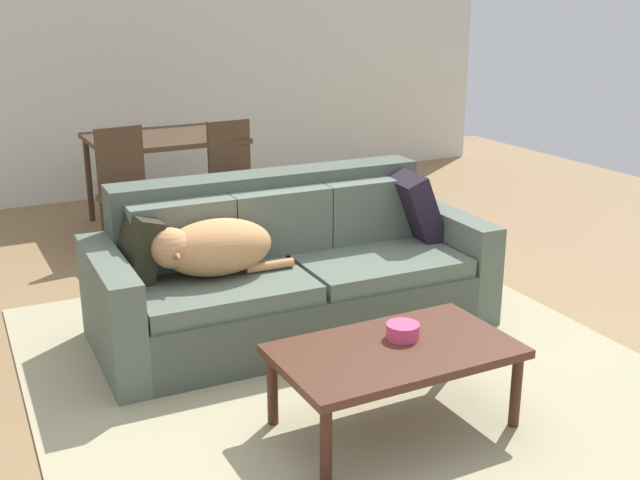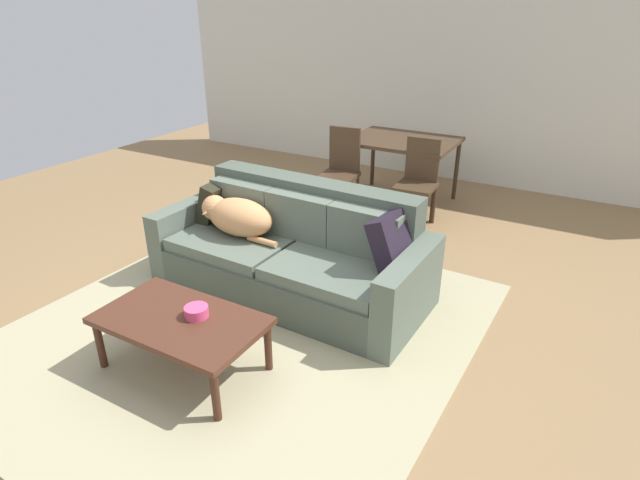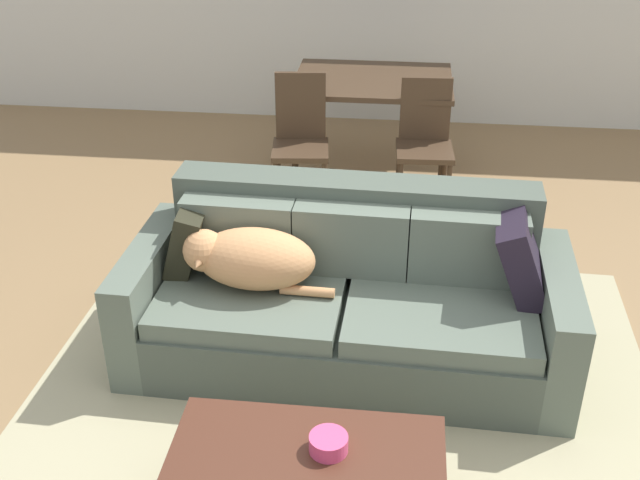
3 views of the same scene
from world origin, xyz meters
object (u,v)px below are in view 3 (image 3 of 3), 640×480
Objects in this scene: throw_pillow_by_left_arm at (188,237)px; dining_table at (373,87)px; bowl_on_coffee_table at (329,443)px; dining_chair_near_right at (425,138)px; dog_on_left_cushion at (249,258)px; throw_pillow_by_right_arm at (522,256)px; couch at (348,298)px; coffee_table at (305,469)px; dining_chair_near_left at (301,136)px.

dining_table is (0.85, 2.32, 0.09)m from throw_pillow_by_left_arm.
bowl_on_coffee_table is 3.05m from dining_chair_near_right.
dog_on_left_cushion is 1.37m from throw_pillow_by_right_arm.
bowl_on_coffee_table is (0.52, -1.09, -0.16)m from dog_on_left_cushion.
couch is 2.94× the size of dog_on_left_cushion.
dog_on_left_cushion is at bearing -101.11° from dining_table.
throw_pillow_by_left_arm is 1.57m from coffee_table.
throw_pillow_by_left_arm reaches higher than dining_table.
coffee_table is (-0.93, -1.27, -0.27)m from throw_pillow_by_right_arm.
throw_pillow_by_left_arm reaches higher than coffee_table.
dog_on_left_cushion is 1.26m from coffee_table.
couch is at bearing -80.80° from dining_chair_near_left.
throw_pillow_by_right_arm is at bearing -58.56° from dining_chair_near_left.
throw_pillow_by_left_arm is 2.48m from dining_table.
coffee_table is 0.13m from bowl_on_coffee_table.
bowl_on_coffee_table is at bearing -86.45° from dining_chair_near_left.
couch is 1.19m from bowl_on_coffee_table.
throw_pillow_by_right_arm is at bearing 6.60° from dog_on_left_cushion.
dining_chair_near_left is 0.89m from dining_chair_near_right.
throw_pillow_by_left_arm is at bearing -108.50° from dining_chair_near_left.
throw_pillow_by_right_arm is (1.72, -0.05, 0.03)m from throw_pillow_by_left_arm.
dining_chair_near_right is at bearing 81.54° from coffee_table.
dining_chair_near_right is (0.40, 1.85, 0.18)m from couch.
dining_chair_near_left is (-0.49, 1.78, 0.19)m from couch.
bowl_on_coffee_table is at bearing -55.11° from throw_pillow_by_left_arm.
throw_pillow_by_left_arm is at bearing 120.96° from coffee_table.
couch reaches higher than bowl_on_coffee_table.
coffee_table is 3.14m from dining_chair_near_right.
dining_table is (-0.03, 3.58, 0.26)m from bowl_on_coffee_table.
couch is 0.90m from throw_pillow_by_left_arm.
bowl_on_coffee_table is 3.59m from dining_table.
bowl_on_coffee_table is at bearing 39.17° from coffee_table.
dining_chair_near_right is at bearing 82.88° from bowl_on_coffee_table.
dog_on_left_cushion is 5.08× the size of bowl_on_coffee_table.
throw_pillow_by_right_arm is (0.86, 0.02, 0.30)m from couch.
dog_on_left_cushion is 2.54m from dining_table.
dining_chair_near_left is at bearing 127.61° from throw_pillow_by_right_arm.
dining_table is at bearing 123.58° from dining_chair_near_right.
throw_pillow_by_left_arm is 1.55m from bowl_on_coffee_table.
throw_pillow_by_left_arm is at bearing 124.89° from bowl_on_coffee_table.
coffee_table is at bearing -67.56° from dog_on_left_cushion.
bowl_on_coffee_table is 0.17× the size of dining_chair_near_right.
dining_table is (0.05, 3.65, 0.34)m from coffee_table.
couch is 5.37× the size of throw_pillow_by_right_arm.
couch is at bearing -104.86° from dining_chair_near_right.
couch is 14.94× the size of bowl_on_coffee_table.
couch reaches higher than throw_pillow_by_left_arm.
dining_chair_near_left reaches higher than throw_pillow_by_left_arm.
dog_on_left_cushion is 1.87m from dining_chair_near_left.
coffee_table is 3.06m from dining_chair_near_left.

